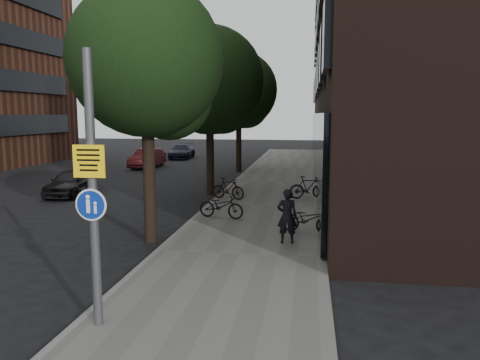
% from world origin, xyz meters
% --- Properties ---
extents(ground, '(120.00, 120.00, 0.00)m').
position_xyz_m(ground, '(0.00, 0.00, 0.00)').
color(ground, black).
rests_on(ground, ground).
extents(sidewalk, '(4.50, 60.00, 0.12)m').
position_xyz_m(sidewalk, '(0.25, 10.00, 0.06)').
color(sidewalk, '#66635E').
rests_on(sidewalk, ground).
extents(curb_edge, '(0.15, 60.00, 0.13)m').
position_xyz_m(curb_edge, '(-2.00, 10.00, 0.07)').
color(curb_edge, slate).
rests_on(curb_edge, ground).
extents(building_right_dark_brick, '(12.00, 40.00, 18.00)m').
position_xyz_m(building_right_dark_brick, '(8.50, 22.00, 9.00)').
color(building_right_dark_brick, black).
rests_on(building_right_dark_brick, ground).
extents(street_tree_near, '(4.40, 4.40, 7.50)m').
position_xyz_m(street_tree_near, '(-2.53, 4.64, 5.11)').
color(street_tree_near, black).
rests_on(street_tree_near, ground).
extents(street_tree_mid, '(5.00, 5.00, 7.80)m').
position_xyz_m(street_tree_mid, '(-2.53, 13.14, 5.11)').
color(street_tree_mid, black).
rests_on(street_tree_mid, ground).
extents(street_tree_far, '(5.00, 5.00, 7.80)m').
position_xyz_m(street_tree_far, '(-2.53, 22.14, 5.11)').
color(street_tree_far, black).
rests_on(street_tree_far, ground).
extents(signpost, '(0.55, 0.16, 4.72)m').
position_xyz_m(signpost, '(-1.60, -1.14, 2.50)').
color(signpost, '#595B5E').
rests_on(signpost, sidewalk).
extents(pedestrian, '(0.62, 0.44, 1.57)m').
position_xyz_m(pedestrian, '(1.42, 4.55, 0.91)').
color(pedestrian, black).
rests_on(pedestrian, sidewalk).
extents(parked_bike_facade_near, '(1.80, 1.09, 0.89)m').
position_xyz_m(parked_bike_facade_near, '(2.00, 5.77, 0.57)').
color(parked_bike_facade_near, black).
rests_on(parked_bike_facade_near, sidewalk).
extents(parked_bike_facade_far, '(1.70, 0.77, 0.99)m').
position_xyz_m(parked_bike_facade_far, '(2.00, 11.72, 0.61)').
color(parked_bike_facade_far, black).
rests_on(parked_bike_facade_far, sidewalk).
extents(parked_bike_curb_near, '(1.76, 0.96, 0.88)m').
position_xyz_m(parked_bike_curb_near, '(-1.03, 7.46, 0.56)').
color(parked_bike_curb_near, black).
rests_on(parked_bike_curb_near, sidewalk).
extents(parked_bike_curb_far, '(1.58, 0.87, 0.91)m').
position_xyz_m(parked_bike_curb_far, '(-1.42, 11.15, 0.58)').
color(parked_bike_curb_far, black).
rests_on(parked_bike_curb_far, sidewalk).
extents(parked_car_near, '(1.71, 3.68, 1.22)m').
position_xyz_m(parked_car_near, '(-8.96, 11.66, 0.61)').
color(parked_car_near, black).
rests_on(parked_car_near, ground).
extents(parked_car_mid, '(1.57, 4.09, 1.33)m').
position_xyz_m(parked_car_mid, '(-9.30, 23.12, 0.67)').
color(parked_car_mid, maroon).
rests_on(parked_car_mid, ground).
extents(parked_car_far, '(1.92, 4.27, 1.22)m').
position_xyz_m(parked_car_far, '(-8.72, 30.05, 0.61)').
color(parked_car_far, black).
rests_on(parked_car_far, ground).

